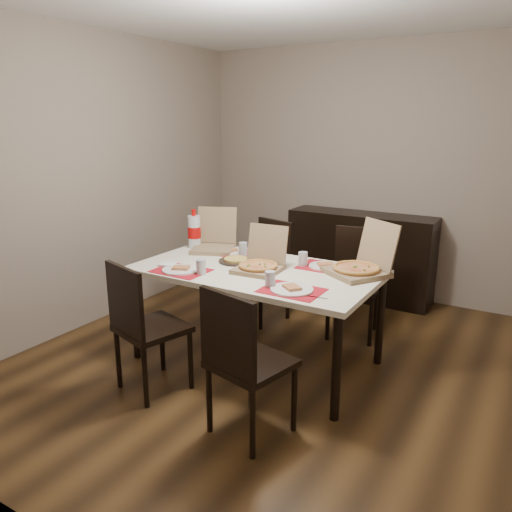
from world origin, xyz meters
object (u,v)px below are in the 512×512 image
dip_bowl (275,263)px  soda_bottle (194,232)px  dining_table (256,277)px  pizza_box_center (260,264)px  sideboard (360,256)px  chair_near_left (143,323)px  chair_far_left (266,265)px  chair_far_right (356,277)px  chair_near_right (243,358)px

dip_bowl → soda_bottle: bearing=172.0°
dining_table → pizza_box_center: bearing=-23.8°
pizza_box_center → sideboard: bearing=85.8°
chair_near_left → dip_bowl: (0.49, 0.96, 0.25)m
dining_table → chair_near_left: bearing=-117.6°
chair_far_left → chair_far_right: same height
pizza_box_center → dining_table: bearing=156.2°
pizza_box_center → chair_near_left: bearing=-120.9°
chair_far_left → dip_bowl: 0.84m
chair_near_left → chair_far_right: 1.92m
dining_table → soda_bottle: 0.87m
chair_near_right → chair_far_right: 1.80m
chair_far_left → chair_near_right: bearing=-64.4°
sideboard → chair_near_left: 2.69m
dining_table → chair_far_left: bearing=114.8°
chair_far_right → chair_far_left: bearing=-173.9°
dining_table → sideboard: bearing=84.3°
dining_table → chair_far_left: (-0.38, 0.83, -0.17)m
chair_near_left → chair_near_right: 0.86m
sideboard → chair_near_right: chair_near_right is taller
sideboard → pizza_box_center: (-0.14, -1.84, 0.35)m
sideboard → chair_far_left: chair_far_left is taller
chair_far_right → pizza_box_center: bearing=-113.8°
soda_bottle → chair_far_right: bearing=26.8°
sideboard → dip_bowl: 1.69m
chair_far_left → soda_bottle: size_ratio=2.76×
dip_bowl → chair_near_left: bearing=-117.0°
chair_near_right → chair_far_left: bearing=115.6°
sideboard → chair_near_right: bearing=-84.6°
chair_near_left → soda_bottle: size_ratio=2.76×
sideboard → pizza_box_center: pizza_box_center is taller
chair_far_left → pizza_box_center: size_ratio=2.48×
chair_near_left → chair_far_left: 1.62m
chair_far_right → soda_bottle: bearing=-153.2°
dining_table → chair_near_left: size_ratio=1.94×
sideboard → soda_bottle: (-0.98, -1.54, 0.44)m
chair_near_left → soda_bottle: soda_bottle is taller
chair_near_right → soda_bottle: soda_bottle is taller
sideboard → chair_far_right: 0.95m
pizza_box_center → chair_near_right: bearing=-65.6°
dining_table → pizza_box_center: size_ratio=4.80×
dining_table → soda_bottle: size_ratio=5.35×
chair_far_right → dining_table: bearing=-116.7°
chair_far_left → dip_bowl: size_ratio=8.70×
chair_far_left → pizza_box_center: pizza_box_center is taller
sideboard → dip_bowl: (-0.11, -1.66, 0.31)m
chair_near_left → dip_bowl: size_ratio=8.70×
dip_bowl → soda_bottle: (-0.87, 0.12, 0.13)m
chair_near_right → pizza_box_center: bearing=114.4°
chair_near_left → soda_bottle: bearing=109.4°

